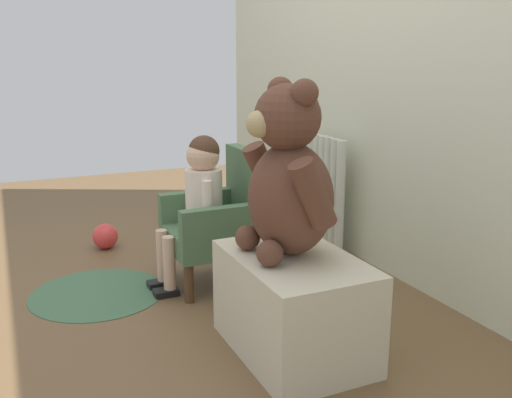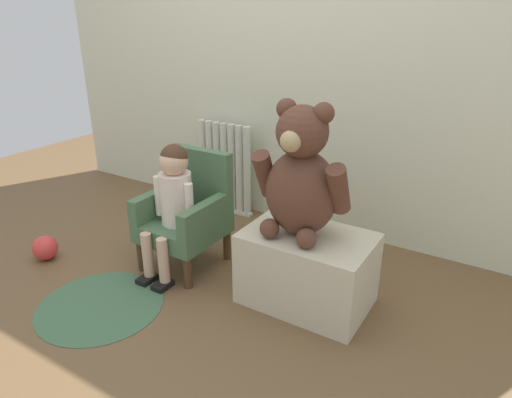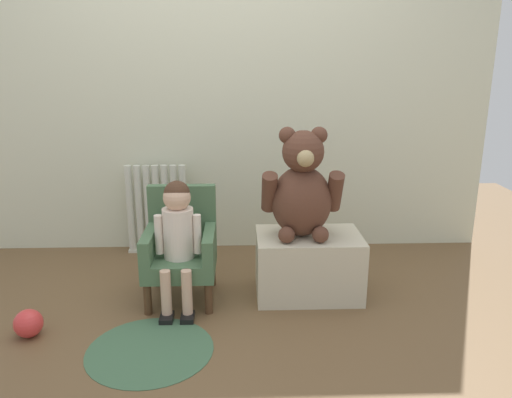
% 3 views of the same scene
% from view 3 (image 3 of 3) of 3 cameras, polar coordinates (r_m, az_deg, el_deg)
% --- Properties ---
extents(ground_plane, '(6.00, 6.00, 0.00)m').
position_cam_3_polar(ground_plane, '(2.65, -5.13, -14.70)').
color(ground_plane, brown).
extents(back_wall, '(3.80, 0.05, 2.40)m').
position_cam_3_polar(back_wall, '(3.50, -4.57, 13.45)').
color(back_wall, beige).
rests_on(back_wall, ground_plane).
extents(radiator, '(0.43, 0.05, 0.63)m').
position_cam_3_polar(radiator, '(3.57, -11.23, -1.22)').
color(radiator, silver).
rests_on(radiator, ground_plane).
extents(child_armchair, '(0.39, 0.41, 0.63)m').
position_cam_3_polar(child_armchair, '(2.90, -8.56, -5.39)').
color(child_armchair, '#486947').
rests_on(child_armchair, ground_plane).
extents(child_figure, '(0.25, 0.35, 0.71)m').
position_cam_3_polar(child_figure, '(2.74, -8.94, -3.18)').
color(child_figure, silver).
rests_on(child_figure, ground_plane).
extents(low_bench, '(0.60, 0.40, 0.37)m').
position_cam_3_polar(low_bench, '(2.94, 5.99, -7.48)').
color(low_bench, beige).
rests_on(low_bench, ground_plane).
extents(large_teddy_bear, '(0.45, 0.32, 0.62)m').
position_cam_3_polar(large_teddy_bear, '(2.78, 5.28, 1.11)').
color(large_teddy_bear, brown).
rests_on(large_teddy_bear, low_bench).
extents(floor_rug, '(0.61, 0.61, 0.01)m').
position_cam_3_polar(floor_rug, '(2.53, -12.01, -16.50)').
color(floor_rug, '#416647').
rests_on(floor_rug, ground_plane).
extents(toy_ball, '(0.14, 0.14, 0.14)m').
position_cam_3_polar(toy_ball, '(2.80, -24.57, -12.80)').
color(toy_ball, '#D93938').
rests_on(toy_ball, ground_plane).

